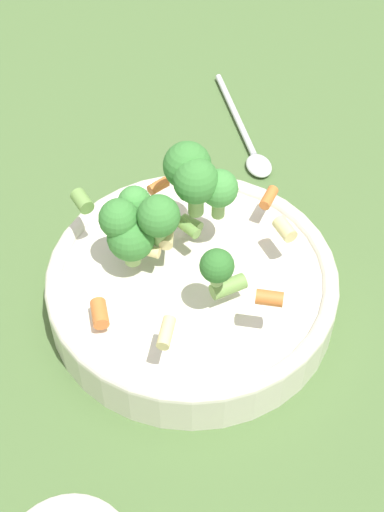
# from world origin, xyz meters

# --- Properties ---
(ground_plane) EXTENTS (3.00, 3.00, 0.00)m
(ground_plane) POSITION_xyz_m (0.00, 0.00, 0.00)
(ground_plane) COLOR #4C6B38
(bowl) EXTENTS (0.25, 0.25, 0.05)m
(bowl) POSITION_xyz_m (0.00, 0.00, 0.02)
(bowl) COLOR silver
(bowl) RESTS_ON ground_plane
(pasta_salad) EXTENTS (0.20, 0.20, 0.09)m
(pasta_salad) POSITION_xyz_m (-0.03, 0.01, 0.10)
(pasta_salad) COLOR #8CB766
(pasta_salad) RESTS_ON bowl
(spoon) EXTENTS (0.14, 0.14, 0.01)m
(spoon) POSITION_xyz_m (-0.07, 0.21, 0.01)
(spoon) COLOR silver
(spoon) RESTS_ON ground_plane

